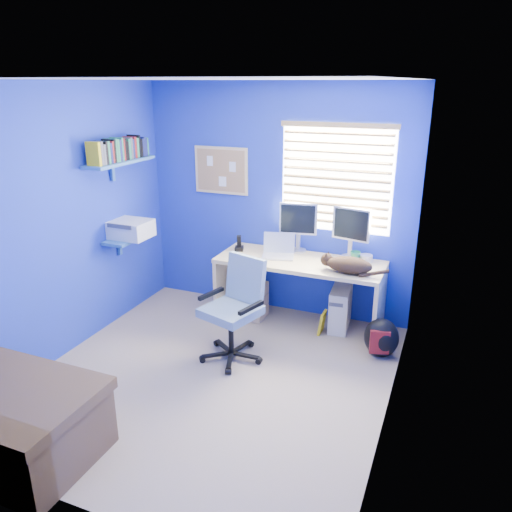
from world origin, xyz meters
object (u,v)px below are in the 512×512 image
at_px(cat, 349,265).
at_px(tower_pc, 340,308).
at_px(office_chair, 234,322).
at_px(desk, 299,293).
at_px(laptop, 278,247).

height_order(cat, tower_pc, cat).
bearing_deg(tower_pc, office_chair, -134.34).
xyz_separation_m(desk, laptop, (-0.25, 0.01, 0.48)).
bearing_deg(office_chair, laptop, 82.33).
relative_size(laptop, office_chair, 0.34).
xyz_separation_m(cat, tower_pc, (-0.12, 0.27, -0.59)).
bearing_deg(desk, office_chair, -113.10).
bearing_deg(laptop, tower_pc, -6.31).
distance_m(laptop, cat, 0.81).
relative_size(laptop, cat, 0.75).
height_order(tower_pc, office_chair, office_chair).
height_order(laptop, tower_pc, laptop).
xyz_separation_m(desk, cat, (0.54, -0.16, 0.45)).
height_order(desk, office_chair, office_chair).
relative_size(cat, office_chair, 0.46).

